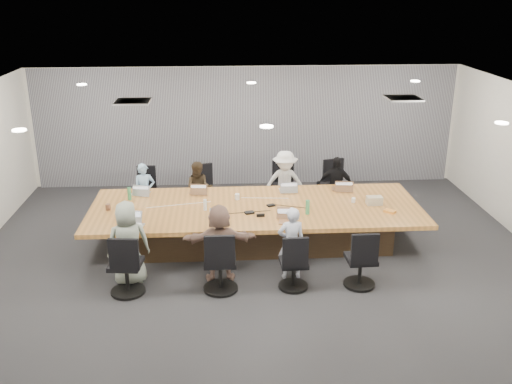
{
  "coord_description": "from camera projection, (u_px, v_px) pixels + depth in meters",
  "views": [
    {
      "loc": [
        -0.61,
        -9.15,
        4.52
      ],
      "look_at": [
        0.0,
        0.4,
        1.05
      ],
      "focal_mm": 40.0,
      "sensor_mm": 36.0,
      "label": 1
    }
  ],
  "objects": [
    {
      "name": "wall_back",
      "position": [
        246.0,
        126.0,
        13.44
      ],
      "size": [
        10.0,
        0.0,
        2.8
      ],
      "primitive_type": "cube",
      "rotation": [
        1.57,
        0.0,
        0.0
      ],
      "color": "beige",
      "rests_on": "ground"
    },
    {
      "name": "chair_0",
      "position": [
        147.0,
        196.0,
        11.97
      ],
      "size": [
        0.53,
        0.53,
        0.72
      ],
      "primitive_type": null,
      "rotation": [
        0.0,
        0.0,
        3.06
      ],
      "color": "black",
      "rests_on": "ground"
    },
    {
      "name": "chair_6",
      "position": [
        294.0,
        267.0,
        8.94
      ],
      "size": [
        0.51,
        0.51,
        0.74
      ],
      "primitive_type": null,
      "rotation": [
        0.0,
        0.0,
        0.03
      ],
      "color": "black",
      "rests_on": "ground"
    },
    {
      "name": "wall_front",
      "position": [
        283.0,
        304.0,
        5.93
      ],
      "size": [
        10.0,
        0.0,
        2.8
      ],
      "primitive_type": "cube",
      "rotation": [
        -1.57,
        0.0,
        0.0
      ],
      "color": "beige",
      "rests_on": "ground"
    },
    {
      "name": "laptop_1",
      "position": [
        198.0,
        192.0,
        11.06
      ],
      "size": [
        0.35,
        0.26,
        0.02
      ],
      "primitive_type": "cube",
      "rotation": [
        0.0,
        0.0,
        3.02
      ],
      "color": "#8C6647",
      "rests_on": "conference_table"
    },
    {
      "name": "person_3",
      "position": [
        335.0,
        186.0,
        11.79
      ],
      "size": [
        0.78,
        0.46,
        1.25
      ],
      "primitive_type": "imported",
      "rotation": [
        0.0,
        0.0,
        6.05
      ],
      "color": "black",
      "rests_on": "ground"
    },
    {
      "name": "laptop_6",
      "position": [
        287.0,
        222.0,
        9.65
      ],
      "size": [
        0.32,
        0.24,
        0.02
      ],
      "primitive_type": "cube",
      "rotation": [
        0.0,
        0.0,
        -0.15
      ],
      "color": "#8C6647",
      "rests_on": "conference_table"
    },
    {
      "name": "person_4",
      "position": [
        128.0,
        243.0,
        9.0
      ],
      "size": [
        0.76,
        0.59,
        1.38
      ],
      "primitive_type": "imported",
      "rotation": [
        0.0,
        0.0,
        3.38
      ],
      "color": "gray",
      "rests_on": "ground"
    },
    {
      "name": "chair_5",
      "position": [
        220.0,
        266.0,
        8.85
      ],
      "size": [
        0.58,
        0.58,
        0.86
      ],
      "primitive_type": null,
      "rotation": [
        0.0,
        0.0,
        0.01
      ],
      "color": "black",
      "rests_on": "ground"
    },
    {
      "name": "ceiling",
      "position": [
        258.0,
        99.0,
        9.21
      ],
      "size": [
        10.0,
        8.0,
        0.0
      ],
      "primitive_type": "cube",
      "color": "white",
      "rests_on": "wall_back"
    },
    {
      "name": "bottle_green_right",
      "position": [
        308.0,
        207.0,
        9.98
      ],
      "size": [
        0.1,
        0.1,
        0.26
      ],
      "primitive_type": "cylinder",
      "rotation": [
        0.0,
        0.0,
        0.43
      ],
      "color": "#3D9358",
      "rests_on": "conference_table"
    },
    {
      "name": "canvas_bag",
      "position": [
        374.0,
        201.0,
        10.43
      ],
      "size": [
        0.28,
        0.17,
        0.15
      ],
      "primitive_type": "cube",
      "rotation": [
        0.0,
        0.0,
        -0.0
      ],
      "color": "#BAAE8D",
      "rests_on": "conference_table"
    },
    {
      "name": "laptop_3",
      "position": [
        341.0,
        189.0,
        11.23
      ],
      "size": [
        0.38,
        0.28,
        0.02
      ],
      "primitive_type": "cube",
      "rotation": [
        0.0,
        0.0,
        3.03
      ],
      "color": "#8C6647",
      "rests_on": "conference_table"
    },
    {
      "name": "chair_4",
      "position": [
        126.0,
        269.0,
        8.77
      ],
      "size": [
        0.62,
        0.62,
        0.84
      ],
      "primitive_type": null,
      "rotation": [
        0.0,
        0.0,
        -0.11
      ],
      "color": "black",
      "rests_on": "ground"
    },
    {
      "name": "laptop_0",
      "position": [
        141.0,
        193.0,
        11.0
      ],
      "size": [
        0.37,
        0.29,
        0.02
      ],
      "primitive_type": "cube",
      "rotation": [
        0.0,
        0.0,
        2.95
      ],
      "color": "#B2B2B7",
      "rests_on": "conference_table"
    },
    {
      "name": "cup_white_near",
      "position": [
        353.0,
        200.0,
        10.54
      ],
      "size": [
        0.08,
        0.08,
        0.09
      ],
      "primitive_type": "cylinder",
      "rotation": [
        0.0,
        0.0,
        0.13
      ],
      "color": "white",
      "rests_on": "conference_table"
    },
    {
      "name": "mug_brown",
      "position": [
        108.0,
        207.0,
        10.19
      ],
      "size": [
        0.1,
        0.1,
        0.11
      ],
      "primitive_type": "cylinder",
      "rotation": [
        0.0,
        0.0,
        0.11
      ],
      "color": "brown",
      "rests_on": "conference_table"
    },
    {
      "name": "mic_left",
      "position": [
        249.0,
        212.0,
        10.04
      ],
      "size": [
        0.19,
        0.15,
        0.03
      ],
      "primitive_type": "cube",
      "rotation": [
        0.0,
        0.0,
        0.33
      ],
      "color": "black",
      "rests_on": "conference_table"
    },
    {
      "name": "person_6",
      "position": [
        291.0,
        243.0,
        9.18
      ],
      "size": [
        0.47,
        0.33,
        1.23
      ],
      "primitive_type": "imported",
      "rotation": [
        0.0,
        0.0,
        3.22
      ],
      "color": "#B3B9D1",
      "rests_on": "ground"
    },
    {
      "name": "conference_table",
      "position": [
        256.0,
        223.0,
        10.49
      ],
      "size": [
        6.0,
        2.2,
        0.74
      ],
      "color": "#3F2D1C",
      "rests_on": "ground"
    },
    {
      "name": "person_2",
      "position": [
        285.0,
        184.0,
        11.7
      ],
      "size": [
        0.91,
        0.55,
        1.38
      ],
      "primitive_type": "imported",
      "rotation": [
        0.0,
        0.0,
        6.24
      ],
      "color": "silver",
      "rests_on": "ground"
    },
    {
      "name": "person_5",
      "position": [
        220.0,
        243.0,
        9.1
      ],
      "size": [
        1.21,
        0.42,
        1.3
      ],
      "primitive_type": "imported",
      "rotation": [
        0.0,
        0.0,
        3.17
      ],
      "color": "#836255",
      "rests_on": "ground"
    },
    {
      "name": "stapler",
      "position": [
        261.0,
        215.0,
        9.89
      ],
      "size": [
        0.14,
        0.05,
        0.05
      ],
      "primitive_type": "cube",
      "rotation": [
        0.0,
        0.0,
        0.07
      ],
      "color": "black",
      "rests_on": "conference_table"
    },
    {
      "name": "chair_7",
      "position": [
        361.0,
        263.0,
        8.99
      ],
      "size": [
        0.55,
        0.55,
        0.79
      ],
      "primitive_type": null,
      "rotation": [
        0.0,
        0.0,
        0.04
      ],
      "color": "black",
      "rests_on": "ground"
    },
    {
      "name": "floor",
      "position": [
        257.0,
        255.0,
        10.16
      ],
      "size": [
        10.0,
        8.0,
        0.0
      ],
      "primitive_type": "cube",
      "color": "#2C2C30",
      "rests_on": "ground"
    },
    {
      "name": "laptop_2",
      "position": [
        288.0,
        190.0,
        11.17
      ],
      "size": [
        0.34,
        0.24,
        0.02
      ],
      "primitive_type": "cube",
      "rotation": [
        0.0,
        0.0,
        3.15
      ],
      "color": "#B2B2B7",
      "rests_on": "conference_table"
    },
    {
      "name": "curtain",
      "position": [
        246.0,
        127.0,
        13.36
      ],
      "size": [
        9.8,
        0.04,
        2.8
      ],
      "primitive_type": "cube",
      "color": "gray",
      "rests_on": "ground"
    },
    {
      "name": "person_0",
      "position": [
        145.0,
        192.0,
        11.57
      ],
      "size": [
        0.47,
        0.36,
        1.17
      ],
      "primitive_type": "imported",
      "rotation": [
        0.0,
        0.0,
        6.48
      ],
      "color": "#8EB8DC",
      "rests_on": "ground"
    },
    {
      "name": "bottle_green_left",
      "position": [
        129.0,
        194.0,
        10.64
      ],
      "size": [
        0.07,
        0.07,
        0.25
      ],
      "primitive_type": "cylinder",
      "rotation": [
        0.0,
        0.0,
        0.01
      ],
      "color": "#3D9358",
      "rests_on": "conference_table"
    },
    {
      "name": "chair_3",
      "position": [
        332.0,
        189.0,
        12.18
      ],
      "size": [
        0.71,
        0.71,
        0.86
      ],
      "primitive_type": null,
      "rotation": [
        0.0,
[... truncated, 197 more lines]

